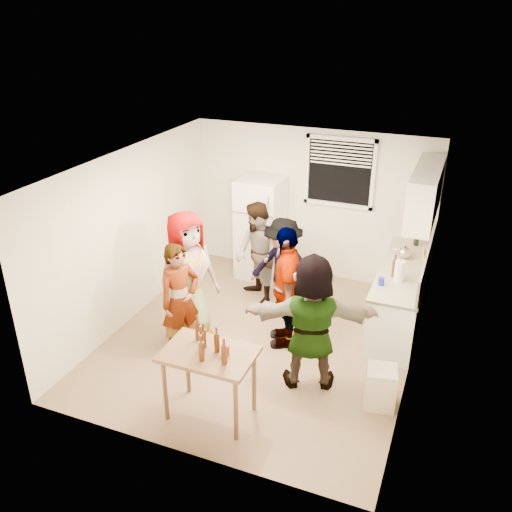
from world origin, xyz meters
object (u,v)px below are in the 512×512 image
at_px(refrigerator, 260,228).
at_px(beer_bottle_counter, 393,277).
at_px(trash_bin, 381,387).
at_px(beer_bottle_table, 202,352).
at_px(guest_orange, 309,382).
at_px(guest_back_left, 257,300).
at_px(guest_black, 285,341).
at_px(kettle, 404,258).
at_px(wine_bottle, 416,245).
at_px(serving_table, 211,414).
at_px(red_cup, 225,354).
at_px(guest_grey, 191,334).
at_px(guest_stripe, 184,350).
at_px(blue_cup, 381,285).
at_px(guest_back_right, 282,315).

xyz_separation_m(refrigerator, beer_bottle_counter, (2.35, -1.07, 0.05)).
distance_m(trash_bin, beer_bottle_table, 2.11).
xyz_separation_m(refrigerator, guest_orange, (1.64, -2.54, -0.85)).
height_order(guest_back_left, guest_black, guest_back_left).
height_order(kettle, trash_bin, kettle).
height_order(wine_bottle, serving_table, wine_bottle).
height_order(red_cup, guest_grey, red_cup).
relative_size(serving_table, guest_black, 0.59).
height_order(guest_stripe, guest_back_left, guest_back_left).
bearing_deg(kettle, serving_table, -96.11).
bearing_deg(blue_cup, guest_black, -159.47).
distance_m(beer_bottle_table, guest_grey, 1.87).
bearing_deg(guest_grey, kettle, -27.78).
relative_size(wine_bottle, serving_table, 0.32).
height_order(beer_bottle_table, red_cup, beer_bottle_table).
xyz_separation_m(trash_bin, guest_black, (-1.45, 0.82, -0.25)).
distance_m(guest_stripe, guest_black, 1.40).
bearing_deg(kettle, guest_orange, -88.07).
bearing_deg(guest_back_right, guest_grey, -130.14).
height_order(blue_cup, guest_back_right, blue_cup).
distance_m(wine_bottle, guest_grey, 3.65).
height_order(guest_back_right, guest_orange, guest_back_right).
xyz_separation_m(refrigerator, guest_grey, (-0.21, -2.14, -0.85)).
height_order(serving_table, beer_bottle_table, beer_bottle_table).
bearing_deg(guest_back_left, guest_black, -5.81).
relative_size(guest_back_left, guest_black, 0.94).
relative_size(beer_bottle_table, guest_back_left, 0.15).
relative_size(kettle, guest_orange, 0.14).
relative_size(guest_back_left, guest_orange, 0.93).
relative_size(blue_cup, red_cup, 0.90).
relative_size(red_cup, guest_stripe, 0.08).
height_order(refrigerator, guest_black, refrigerator).
bearing_deg(guest_orange, guest_back_right, -77.16).
distance_m(blue_cup, guest_back_left, 2.20).
distance_m(guest_stripe, guest_back_right, 1.64).
relative_size(beer_bottle_counter, trash_bin, 0.49).
bearing_deg(blue_cup, kettle, 80.27).
bearing_deg(serving_table, guest_back_right, 89.17).
bearing_deg(trash_bin, beer_bottle_table, -153.46).
bearing_deg(beer_bottle_counter, kettle, 85.69).
bearing_deg(trash_bin, red_cup, -151.50).
bearing_deg(refrigerator, guest_black, -59.27).
bearing_deg(beer_bottle_counter, trash_bin, -83.86).
distance_m(kettle, wine_bottle, 0.54).
relative_size(guest_stripe, guest_back_right, 1.00).
xyz_separation_m(trash_bin, red_cup, (-1.56, -0.85, 0.60)).
bearing_deg(wine_bottle, guest_black, -126.55).
bearing_deg(kettle, trash_bin, -65.34).
height_order(serving_table, guest_back_right, serving_table).
height_order(kettle, guest_back_left, kettle).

